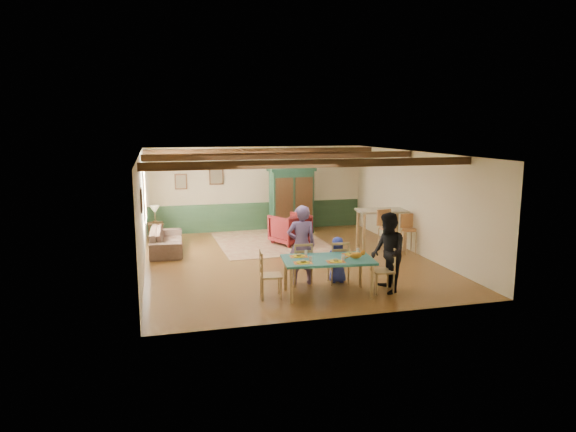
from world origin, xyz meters
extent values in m
plane|color=brown|center=(0.00, 0.00, 0.00)|extent=(8.00, 8.00, 0.00)
cube|color=beige|center=(0.00, 4.00, 1.35)|extent=(7.00, 0.02, 2.70)
cube|color=beige|center=(-3.50, 0.00, 1.35)|extent=(0.02, 8.00, 2.70)
cube|color=beige|center=(3.50, 0.00, 1.35)|extent=(0.02, 8.00, 2.70)
cube|color=silver|center=(0.00, 0.00, 2.70)|extent=(7.00, 8.00, 0.02)
cube|color=#223F27|center=(0.00, 3.98, 0.45)|extent=(6.95, 0.03, 0.90)
cube|color=black|center=(0.00, -2.30, 2.61)|extent=(6.95, 0.16, 0.16)
cube|color=black|center=(0.00, 0.40, 2.61)|extent=(6.95, 0.16, 0.16)
cube|color=black|center=(0.00, 3.00, 2.61)|extent=(6.95, 0.16, 0.16)
imported|color=#644F88|center=(-0.21, -1.93, 0.86)|extent=(0.67, 0.47, 1.72)
imported|color=black|center=(1.33, -2.90, 0.82)|extent=(0.70, 0.86, 1.64)
imported|color=#2936A5|center=(0.58, -2.02, 0.50)|extent=(0.52, 0.37, 1.00)
cube|color=beige|center=(0.03, 2.15, 0.01)|extent=(3.14, 3.69, 0.01)
cube|color=#133122|center=(0.95, 3.25, 1.03)|extent=(1.49, 0.68, 2.06)
imported|color=#420D12|center=(0.52, 1.80, 0.43)|extent=(1.25, 1.27, 0.87)
imported|color=#44332A|center=(-2.94, 1.75, 0.31)|extent=(0.91, 2.14, 0.62)
camera|label=1|loc=(-3.16, -12.15, 3.36)|focal=32.00mm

